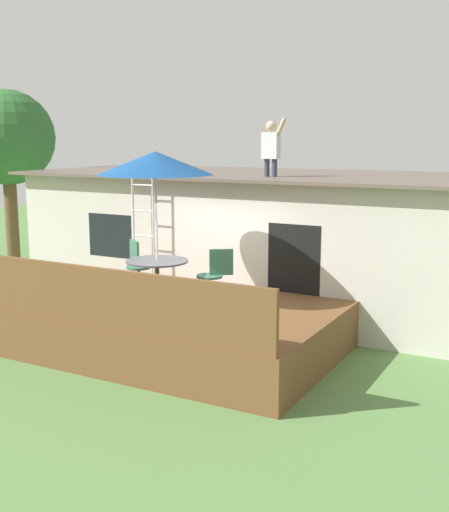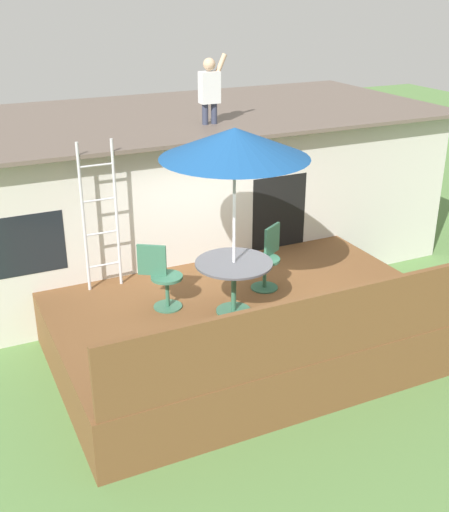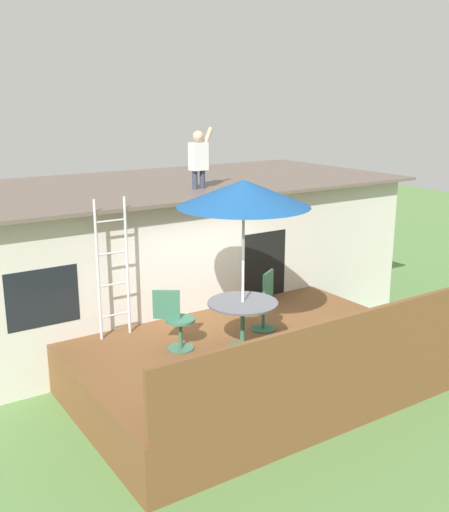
% 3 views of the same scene
% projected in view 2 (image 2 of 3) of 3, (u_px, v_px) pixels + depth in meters
% --- Properties ---
extents(ground_plane, '(40.00, 40.00, 0.00)m').
position_uv_depth(ground_plane, '(244.00, 351.00, 9.38)').
color(ground_plane, '#567F42').
extents(house, '(10.50, 4.50, 2.82)m').
position_uv_depth(house, '(156.00, 192.00, 11.80)').
color(house, beige).
rests_on(house, ground).
extents(deck, '(5.34, 3.56, 0.80)m').
position_uv_depth(deck, '(245.00, 327.00, 9.22)').
color(deck, brown).
rests_on(deck, ground).
extents(deck_railing, '(5.24, 0.08, 0.90)m').
position_uv_depth(deck_railing, '(313.00, 330.00, 7.45)').
color(deck_railing, brown).
rests_on(deck_railing, deck).
extents(patio_table, '(1.04, 1.04, 0.74)m').
position_uv_depth(patio_table, '(234.00, 273.00, 8.58)').
color(patio_table, '#33664C').
rests_on(patio_table, deck).
extents(patio_umbrella, '(1.90, 1.90, 2.54)m').
position_uv_depth(patio_umbrella, '(235.00, 143.00, 7.88)').
color(patio_umbrella, silver).
rests_on(patio_umbrella, deck).
extents(step_ladder, '(0.52, 0.04, 2.20)m').
position_uv_depth(step_ladder, '(100.00, 217.00, 9.10)').
color(step_ladder, silver).
rests_on(step_ladder, deck).
extents(person_figure, '(0.47, 0.20, 1.11)m').
position_uv_depth(person_figure, '(210.00, 86.00, 10.30)').
color(person_figure, '#33384C').
rests_on(person_figure, house).
extents(patio_chair_left, '(0.56, 0.46, 0.92)m').
position_uv_depth(patio_chair_left, '(162.00, 277.00, 8.76)').
color(patio_chair_left, '#33664C').
rests_on(patio_chair_left, deck).
extents(patio_chair_right, '(0.57, 0.45, 0.92)m').
position_uv_depth(patio_chair_right, '(267.00, 258.00, 9.36)').
color(patio_chair_right, '#33664C').
rests_on(patio_chair_right, deck).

